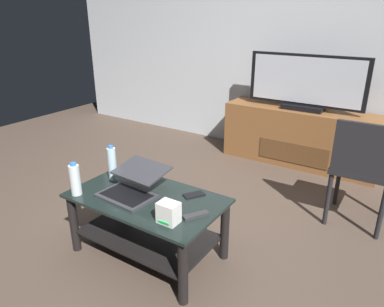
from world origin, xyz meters
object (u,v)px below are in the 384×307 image
Objects in this scene: television at (306,84)px; cell_phone at (194,195)px; router_box at (169,213)px; tv_remote at (196,215)px; dining_chair at (363,166)px; water_bottle_near at (75,180)px; water_bottle_far at (112,164)px; media_cabinet at (300,137)px; laptop at (133,185)px; coffee_table at (147,216)px.

cell_phone is at bearing -93.06° from television.
router_box reaches higher than tv_remote.
dining_chair is 5.48× the size of tv_remote.
water_bottle_near is at bearing -137.57° from dining_chair.
water_bottle_far is 1.89× the size of cell_phone.
router_box is at bearing -121.29° from dining_chair.
media_cabinet is 2.22m from tv_remote.
media_cabinet is 2.25m from water_bottle_far.
laptop is at bearing -150.24° from tv_remote.
router_box reaches higher than cell_phone.
television is at bearing 88.70° from router_box.
dining_chair is 3.81× the size of water_bottle_near.
laptop reaches higher than coffee_table.
dining_chair is at bearing -52.39° from media_cabinet.
tv_remote is (0.05, -2.22, 0.15)m from media_cabinet.
router_box is 0.91× the size of cell_phone.
dining_chair is 1.42m from tv_remote.
water_bottle_near reaches higher than laptop.
router_box is (-0.05, -2.33, -0.38)m from television.
water_bottle_far is 1.66× the size of tv_remote.
laptop is at bearing 34.15° from water_bottle_near.
dining_chair is 6.85× the size of router_box.
cell_phone is at bearing 156.81° from tv_remote.
water_bottle_near is at bearing -151.17° from coffee_table.
water_bottle_far reaches higher than water_bottle_near.
router_box is at bearing -91.30° from television.
water_bottle_far is at bearing -143.39° from dining_chair.
media_cabinet is 13.03× the size of router_box.
router_box is (0.31, -0.17, 0.21)m from coffee_table.
tv_remote is (-0.72, -1.22, -0.05)m from dining_chair.
router_box is at bearing -95.39° from tv_remote.
water_bottle_near is at bearing -98.47° from water_bottle_far.
laptop reaches higher than tv_remote.
coffee_table is 0.61× the size of media_cabinet.
coffee_table is at bearing -112.37° from cell_phone.
tv_remote is at bearing 13.32° from water_bottle_near.
router_box is (-0.82, -1.35, 0.01)m from dining_chair.
television reaches higher than laptop.
cell_phone is (-0.87, -1.00, -0.05)m from dining_chair.
laptop is 0.29m from water_bottle_far.
media_cabinet reaches higher than coffee_table.
television is at bearing 122.86° from tv_remote.
dining_chair is at bearing -51.78° from television.
water_bottle_near reaches higher than media_cabinet.
television is 2.24m from water_bottle_far.
water_bottle_near reaches higher than router_box.
dining_chair is at bearing 80.59° from cell_phone.
water_bottle_near is at bearing -175.16° from router_box.
tv_remote is at bearing -88.74° from television.
water_bottle_far is (-1.50, -1.12, 0.07)m from dining_chair.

